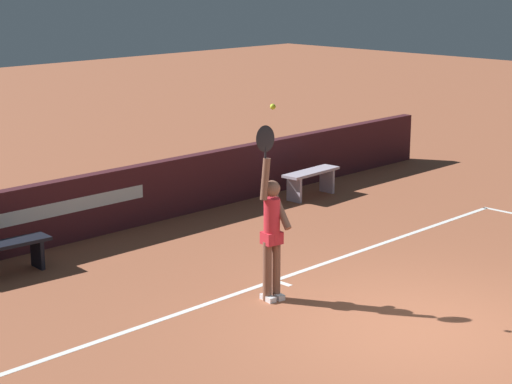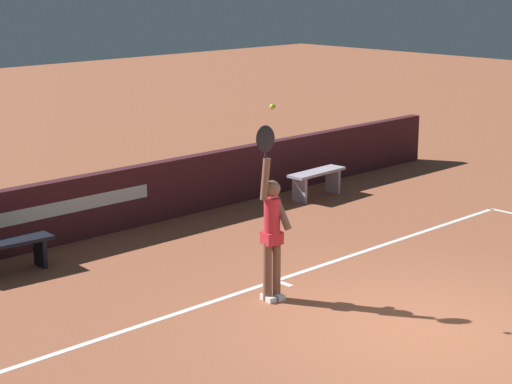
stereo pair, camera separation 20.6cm
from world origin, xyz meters
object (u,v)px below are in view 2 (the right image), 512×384
courtside_bench_near (7,250)px  courtside_bench_far (317,178)px  tennis_ball (273,107)px  tennis_player (272,229)px

courtside_bench_near → courtside_bench_far: courtside_bench_far is taller
tennis_ball → tennis_player: bearing=45.2°
tennis_player → courtside_bench_near: (-1.94, 3.31, -0.59)m
tennis_ball → courtside_bench_far: bearing=36.5°
tennis_player → courtside_bench_near: 3.88m
courtside_bench_near → courtside_bench_far: (6.39, -0.07, 0.02)m
tennis_ball → courtside_bench_far: (4.66, 3.45, -2.19)m
tennis_player → courtside_bench_far: (4.45, 3.24, -0.57)m
tennis_ball → courtside_bench_near: size_ratio=0.05×
tennis_ball → courtside_bench_far: tennis_ball is taller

